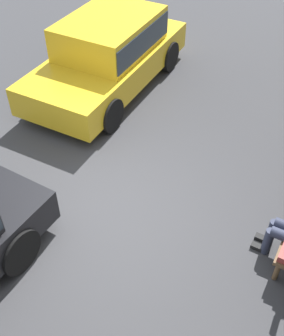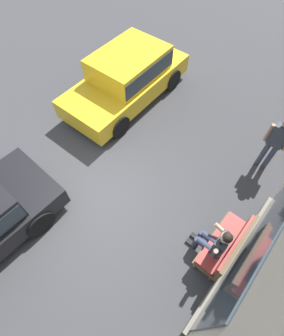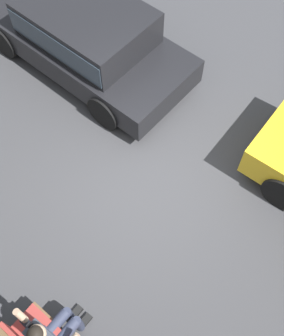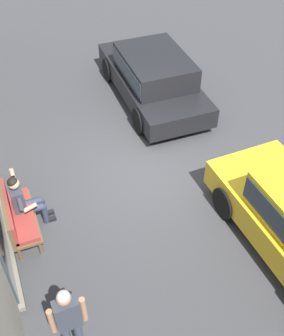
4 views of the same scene
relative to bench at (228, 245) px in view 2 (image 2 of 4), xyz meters
The scene contains 6 objects.
ground_plane 3.06m from the bench, 74.10° to the right, with size 60.00×60.00×0.00m, color #38383A.
building_facade 2.37m from the bench, 31.49° to the left, with size 18.00×0.51×5.43m.
bench is the anchor object (origin of this frame).
person_on_phone 0.32m from the bench, 49.87° to the right, with size 0.73×0.74×1.31m.
parked_car_near 5.46m from the bench, 116.26° to the right, with size 4.22×1.97×1.52m.
pedestrian_standing 2.78m from the bench, behind, with size 0.21×0.55×1.73m.
Camera 2 is at (1.53, 2.60, 5.84)m, focal length 28.00 mm.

